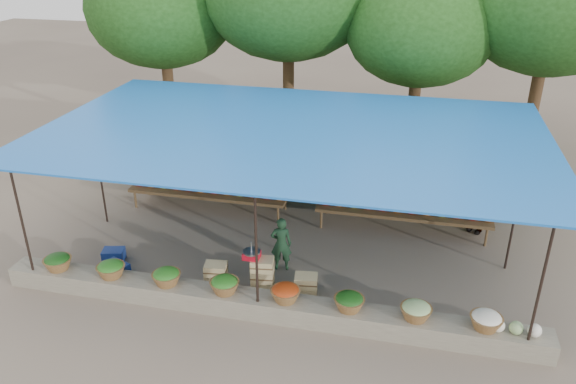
% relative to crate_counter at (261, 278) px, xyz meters
% --- Properties ---
extents(ground, '(60.00, 60.00, 0.00)m').
position_rel_crate_counter_xyz_m(ground, '(0.18, 2.02, -0.31)').
color(ground, '#6A5A4E').
rests_on(ground, ground).
extents(stone_curb, '(10.60, 0.55, 0.40)m').
position_rel_crate_counter_xyz_m(stone_curb, '(0.18, -0.73, -0.11)').
color(stone_curb, '#686253').
rests_on(stone_curb, ground).
extents(stall_canopy, '(10.80, 6.60, 2.82)m').
position_rel_crate_counter_xyz_m(stall_canopy, '(0.18, 2.09, 2.36)').
color(stall_canopy, black).
rests_on(stall_canopy, ground).
extents(produce_baskets, '(8.98, 0.58, 0.34)m').
position_rel_crate_counter_xyz_m(produce_baskets, '(0.08, -0.73, 0.25)').
color(produce_baskets, brown).
rests_on(produce_baskets, stone_curb).
extents(netting_backdrop, '(10.60, 0.06, 2.50)m').
position_rel_crate_counter_xyz_m(netting_backdrop, '(0.18, 5.17, 0.94)').
color(netting_backdrop, '#184318').
rests_on(netting_backdrop, ground).
extents(tree_row, '(16.51, 5.50, 7.12)m').
position_rel_crate_counter_xyz_m(tree_row, '(0.68, 8.11, 4.39)').
color(tree_row, '#3B2215').
rests_on(tree_row, ground).
extents(fruit_table_left, '(4.21, 0.95, 0.93)m').
position_rel_crate_counter_xyz_m(fruit_table_left, '(-2.31, 3.37, 0.30)').
color(fruit_table_left, '#47351C').
rests_on(fruit_table_left, ground).
extents(fruit_table_right, '(4.21, 0.95, 0.93)m').
position_rel_crate_counter_xyz_m(fruit_table_right, '(2.69, 3.37, 0.30)').
color(fruit_table_right, '#47351C').
rests_on(fruit_table_right, ground).
extents(crate_counter, '(2.39, 0.40, 0.77)m').
position_rel_crate_counter_xyz_m(crate_counter, '(0.00, 0.00, 0.00)').
color(crate_counter, tan).
rests_on(crate_counter, ground).
extents(weighing_scale, '(0.35, 0.35, 0.37)m').
position_rel_crate_counter_xyz_m(weighing_scale, '(-0.19, -0.00, 0.55)').
color(weighing_scale, red).
rests_on(weighing_scale, crate_counter).
extents(vendor_seated, '(0.50, 0.37, 1.24)m').
position_rel_crate_counter_xyz_m(vendor_seated, '(0.20, 0.91, 0.31)').
color(vendor_seated, '#193821').
rests_on(vendor_seated, ground).
extents(customer_left, '(0.92, 0.73, 1.81)m').
position_rel_crate_counter_xyz_m(customer_left, '(-4.32, 3.92, 0.59)').
color(customer_left, slate).
rests_on(customer_left, ground).
extents(customer_mid, '(1.12, 0.86, 1.53)m').
position_rel_crate_counter_xyz_m(customer_mid, '(1.38, 4.32, 0.45)').
color(customer_mid, slate).
rests_on(customer_mid, ground).
extents(customer_right, '(0.94, 0.79, 1.50)m').
position_rel_crate_counter_xyz_m(customer_right, '(4.45, 3.63, 0.44)').
color(customer_right, slate).
rests_on(customer_right, ground).
extents(blue_crate_front, '(0.64, 0.55, 0.32)m').
position_rel_crate_counter_xyz_m(blue_crate_front, '(-3.16, -0.19, -0.15)').
color(blue_crate_front, navy).
rests_on(blue_crate_front, ground).
extents(blue_crate_back, '(0.53, 0.43, 0.28)m').
position_rel_crate_counter_xyz_m(blue_crate_back, '(-3.53, 0.38, -0.17)').
color(blue_crate_back, navy).
rests_on(blue_crate_back, ground).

